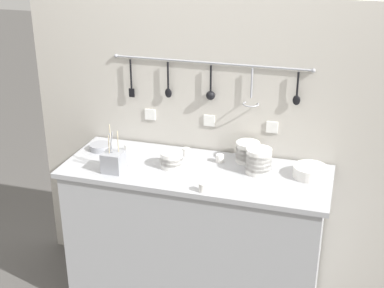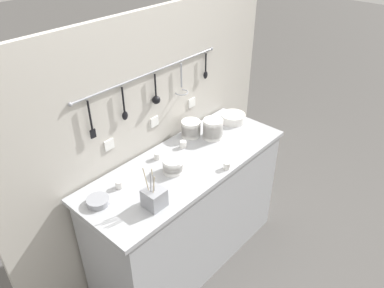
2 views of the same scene
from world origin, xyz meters
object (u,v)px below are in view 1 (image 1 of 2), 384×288
(cup_edge_far, at_px, (203,187))
(cutlery_caddy, at_px, (113,162))
(cup_by_caddy, at_px, (128,148))
(cup_front_right, at_px, (220,158))
(steel_mixing_bowl, at_px, (100,147))
(cup_back_right, at_px, (186,152))
(bowl_stack_wide_centre, at_px, (248,152))
(bowl_stack_back_corner, at_px, (172,160))
(bowl_stack_nested_right, at_px, (259,161))
(plate_stack, at_px, (310,172))

(cup_edge_far, bearing_deg, cutlery_caddy, 170.60)
(cup_by_caddy, bearing_deg, cup_front_right, 1.20)
(steel_mixing_bowl, relative_size, cup_back_right, 2.72)
(bowl_stack_wide_centre, relative_size, cup_by_caddy, 2.90)
(cup_back_right, bearing_deg, bowl_stack_back_corner, -99.71)
(cutlery_caddy, relative_size, cup_front_right, 5.48)
(cutlery_caddy, xyz_separation_m, cup_front_right, (0.56, 0.29, -0.04))
(bowl_stack_wide_centre, relative_size, steel_mixing_bowl, 1.07)
(bowl_stack_back_corner, bearing_deg, bowl_stack_nested_right, 8.42)
(cup_edge_far, distance_m, cup_back_right, 0.48)
(cup_by_caddy, bearing_deg, bowl_stack_back_corner, -21.65)
(bowl_stack_wide_centre, xyz_separation_m, cutlery_caddy, (-0.72, -0.36, -0.00))
(plate_stack, height_order, steel_mixing_bowl, plate_stack)
(bowl_stack_back_corner, bearing_deg, cutlery_caddy, -153.99)
(bowl_stack_back_corner, xyz_separation_m, plate_stack, (0.79, 0.10, -0.01))
(bowl_stack_back_corner, xyz_separation_m, cup_front_right, (0.25, 0.15, -0.02))
(bowl_stack_wide_centre, xyz_separation_m, cup_front_right, (-0.16, -0.07, -0.04))
(cup_back_right, bearing_deg, bowl_stack_wide_centre, 4.53)
(bowl_stack_nested_right, xyz_separation_m, cutlery_caddy, (-0.81, -0.22, -0.01))
(bowl_stack_nested_right, bearing_deg, plate_stack, 5.70)
(bowl_stack_back_corner, relative_size, cup_by_caddy, 2.67)
(bowl_stack_wide_centre, relative_size, cutlery_caddy, 0.53)
(cutlery_caddy, relative_size, cup_edge_far, 5.48)
(cup_by_caddy, bearing_deg, plate_stack, -1.54)
(cup_edge_far, height_order, cup_back_right, same)
(plate_stack, bearing_deg, cup_edge_far, -147.14)
(steel_mixing_bowl, bearing_deg, cup_back_right, 7.45)
(cup_edge_far, relative_size, cup_back_right, 1.00)
(bowl_stack_back_corner, relative_size, cup_back_right, 2.67)
(cup_front_right, bearing_deg, plate_stack, -4.54)
(steel_mixing_bowl, distance_m, cutlery_caddy, 0.34)
(steel_mixing_bowl, bearing_deg, cup_edge_far, -24.48)
(cup_by_caddy, relative_size, cup_front_right, 1.00)
(cutlery_caddy, bearing_deg, bowl_stack_back_corner, 26.01)
(steel_mixing_bowl, height_order, cup_front_right, cup_front_right)
(bowl_stack_nested_right, distance_m, cutlery_caddy, 0.84)
(bowl_stack_nested_right, distance_m, bowl_stack_wide_centre, 0.16)
(cup_by_caddy, bearing_deg, steel_mixing_bowl, -172.43)
(plate_stack, bearing_deg, cup_by_caddy, 178.46)
(steel_mixing_bowl, relative_size, cup_edge_far, 2.72)
(plate_stack, bearing_deg, bowl_stack_wide_centre, 164.21)
(bowl_stack_nested_right, relative_size, bowl_stack_wide_centre, 1.03)
(bowl_stack_wide_centre, height_order, cup_back_right, bowl_stack_wide_centre)
(plate_stack, relative_size, steel_mixing_bowl, 1.44)
(plate_stack, height_order, cup_front_right, plate_stack)
(bowl_stack_nested_right, relative_size, plate_stack, 0.77)
(steel_mixing_bowl, bearing_deg, cup_front_right, 2.68)
(bowl_stack_wide_centre, distance_m, plate_stack, 0.40)
(bowl_stack_back_corner, bearing_deg, cup_by_caddy, 158.35)
(cup_edge_far, bearing_deg, steel_mixing_bowl, 155.52)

